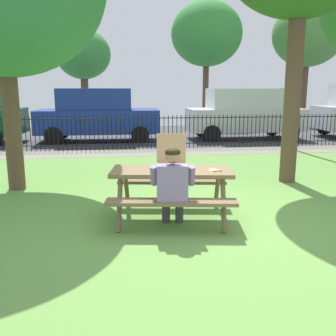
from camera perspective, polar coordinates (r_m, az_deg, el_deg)
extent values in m
cube|color=#6C9F48|center=(7.36, 3.09, -3.79)|extent=(28.00, 10.90, 0.02)
cube|color=gray|center=(11.96, -0.88, 2.36)|extent=(28.00, 1.40, 0.01)
cube|color=#424247|center=(16.39, -2.57, 4.94)|extent=(28.00, 7.59, 0.01)
cube|color=brown|center=(5.76, 0.54, -0.50)|extent=(1.89, 1.00, 0.06)
cube|color=brown|center=(5.26, 0.49, -5.11)|extent=(1.82, 0.53, 0.05)
cube|color=brown|center=(6.42, 0.57, -1.97)|extent=(1.82, 0.53, 0.05)
cylinder|color=brown|center=(5.52, -7.22, -5.31)|extent=(0.13, 0.44, 0.74)
cylinder|color=brown|center=(6.30, -6.17, -3.09)|extent=(0.13, 0.44, 0.74)
cylinder|color=brown|center=(5.51, 8.24, -5.37)|extent=(0.13, 0.44, 0.74)
cylinder|color=brown|center=(6.30, 7.30, -3.14)|extent=(0.13, 0.44, 0.74)
cube|color=tan|center=(5.82, 0.54, -0.03)|extent=(0.50, 0.50, 0.01)
cube|color=silver|center=(5.81, 0.54, 0.04)|extent=(0.46, 0.46, 0.00)
cube|color=tan|center=(5.59, 0.60, -0.21)|extent=(0.45, 0.06, 0.04)
cube|color=tan|center=(6.03, 0.48, 0.67)|extent=(0.45, 0.06, 0.04)
cube|color=tan|center=(5.81, -1.64, 0.24)|extent=(0.06, 0.45, 0.04)
cube|color=tan|center=(5.82, 2.71, 0.25)|extent=(0.06, 0.45, 0.04)
cube|color=tan|center=(6.00, 0.48, 3.03)|extent=(0.45, 0.06, 0.45)
pyramid|color=#F2E06A|center=(5.76, 6.88, -0.23)|extent=(0.16, 0.25, 0.01)
cube|color=tan|center=(5.65, 7.34, -0.43)|extent=(0.14, 0.05, 0.02)
cylinder|color=#3E3E3E|center=(5.73, -0.31, -5.98)|extent=(0.12, 0.12, 0.44)
cylinder|color=#3E3E3E|center=(5.45, -0.36, -4.15)|extent=(0.21, 0.44, 0.15)
cylinder|color=#3E3E3E|center=(5.73, 1.70, -5.98)|extent=(0.12, 0.12, 0.44)
cylinder|color=#3E3E3E|center=(5.45, 1.75, -4.16)|extent=(0.21, 0.44, 0.15)
cube|color=#8C72A5|center=(5.19, 0.69, -2.36)|extent=(0.45, 0.28, 0.52)
cylinder|color=#8C72A5|center=(5.22, -2.16, -1.10)|extent=(0.12, 0.22, 0.31)
cylinder|color=#8C72A5|center=(5.22, 3.55, -1.12)|extent=(0.12, 0.22, 0.31)
sphere|color=tan|center=(5.13, 0.70, 1.82)|extent=(0.21, 0.21, 0.21)
ellipsoid|color=black|center=(5.11, 0.70, 2.35)|extent=(0.21, 0.20, 0.12)
cylinder|color=black|center=(12.53, -1.24, 7.44)|extent=(20.98, 0.03, 0.03)
cylinder|color=black|center=(12.62, -1.22, 3.63)|extent=(20.98, 0.03, 0.03)
cylinder|color=black|center=(13.03, -23.40, 4.62)|extent=(0.02, 0.02, 1.09)
cylinder|color=black|center=(13.00, -22.80, 4.64)|extent=(0.02, 0.02, 1.09)
cylinder|color=black|center=(12.96, -22.20, 4.67)|extent=(0.02, 0.02, 1.09)
cylinder|color=black|center=(12.92, -21.60, 4.70)|extent=(0.02, 0.02, 1.09)
cylinder|color=black|center=(12.89, -20.99, 4.73)|extent=(0.02, 0.02, 1.09)
cylinder|color=black|center=(12.85, -20.38, 4.76)|extent=(0.02, 0.02, 1.09)
cylinder|color=black|center=(12.82, -19.77, 4.79)|extent=(0.02, 0.02, 1.09)
cylinder|color=black|center=(12.79, -19.15, 4.81)|extent=(0.02, 0.02, 1.09)
cylinder|color=black|center=(12.76, -18.53, 4.84)|extent=(0.02, 0.02, 1.09)
cylinder|color=black|center=(12.74, -17.91, 4.87)|extent=(0.02, 0.02, 1.09)
cylinder|color=black|center=(12.71, -17.28, 4.89)|extent=(0.02, 0.02, 1.09)
cylinder|color=black|center=(12.69, -16.66, 4.92)|extent=(0.02, 0.02, 1.09)
cylinder|color=black|center=(12.66, -16.03, 4.94)|extent=(0.02, 0.02, 1.09)
cylinder|color=black|center=(12.64, -15.40, 4.97)|extent=(0.02, 0.02, 1.09)
cylinder|color=black|center=(12.62, -14.76, 4.99)|extent=(0.02, 0.02, 1.09)
cylinder|color=black|center=(12.60, -14.12, 5.02)|extent=(0.02, 0.02, 1.09)
cylinder|color=black|center=(12.59, -13.49, 5.04)|extent=(0.02, 0.02, 1.09)
cylinder|color=black|center=(12.57, -12.85, 5.06)|extent=(0.02, 0.02, 1.09)
cylinder|color=black|center=(12.56, -12.21, 5.08)|extent=(0.02, 0.02, 1.09)
cylinder|color=black|center=(12.55, -11.56, 5.10)|extent=(0.02, 0.02, 1.09)
cylinder|color=black|center=(12.54, -10.92, 5.12)|extent=(0.02, 0.02, 1.09)
cylinder|color=black|center=(12.53, -10.27, 5.14)|extent=(0.02, 0.02, 1.09)
cylinder|color=black|center=(12.52, -9.63, 5.16)|extent=(0.02, 0.02, 1.09)
cylinder|color=black|center=(12.51, -8.98, 5.18)|extent=(0.02, 0.02, 1.09)
cylinder|color=black|center=(12.51, -8.34, 5.20)|extent=(0.02, 0.02, 1.09)
cylinder|color=black|center=(12.51, -7.69, 5.22)|extent=(0.02, 0.02, 1.09)
cylinder|color=black|center=(12.51, -7.04, 5.23)|extent=(0.02, 0.02, 1.09)
cylinder|color=black|center=(12.51, -6.39, 5.25)|extent=(0.02, 0.02, 1.09)
cylinder|color=black|center=(12.51, -5.75, 5.27)|extent=(0.02, 0.02, 1.09)
cylinder|color=black|center=(12.51, -5.10, 5.28)|extent=(0.02, 0.02, 1.09)
cylinder|color=black|center=(12.52, -4.45, 5.29)|extent=(0.02, 0.02, 1.09)
cylinder|color=black|center=(12.53, -3.81, 5.31)|extent=(0.02, 0.02, 1.09)
cylinder|color=black|center=(12.53, -3.16, 5.32)|extent=(0.02, 0.02, 1.09)
cylinder|color=black|center=(12.54, -2.52, 5.33)|extent=(0.02, 0.02, 1.09)
cylinder|color=black|center=(12.56, -1.87, 5.34)|extent=(0.02, 0.02, 1.09)
cylinder|color=black|center=(12.57, -1.23, 5.35)|extent=(0.02, 0.02, 1.09)
cylinder|color=black|center=(12.58, -0.59, 5.36)|extent=(0.02, 0.02, 1.09)
cylinder|color=black|center=(12.60, 0.05, 5.37)|extent=(0.02, 0.02, 1.09)
cylinder|color=black|center=(12.62, 0.69, 5.38)|extent=(0.02, 0.02, 1.09)
cylinder|color=black|center=(12.64, 1.32, 5.39)|extent=(0.02, 0.02, 1.09)
cylinder|color=black|center=(12.66, 1.95, 5.40)|extent=(0.02, 0.02, 1.09)
cylinder|color=black|center=(12.68, 2.59, 5.40)|extent=(0.02, 0.02, 1.09)
cylinder|color=black|center=(12.71, 3.21, 5.41)|extent=(0.02, 0.02, 1.09)
cylinder|color=black|center=(12.73, 3.84, 5.41)|extent=(0.02, 0.02, 1.09)
cylinder|color=black|center=(12.76, 4.47, 5.42)|extent=(0.02, 0.02, 1.09)
cylinder|color=black|center=(12.79, 5.09, 5.42)|extent=(0.02, 0.02, 1.09)
cylinder|color=black|center=(12.82, 5.70, 5.43)|extent=(0.02, 0.02, 1.09)
cylinder|color=black|center=(12.85, 6.32, 5.43)|extent=(0.02, 0.02, 1.09)
cylinder|color=black|center=(12.88, 6.93, 5.43)|extent=(0.02, 0.02, 1.09)
cylinder|color=black|center=(12.92, 7.54, 5.43)|extent=(0.02, 0.02, 1.09)
cylinder|color=black|center=(12.95, 8.15, 5.43)|extent=(0.02, 0.02, 1.09)
cylinder|color=black|center=(12.99, 8.75, 5.43)|extent=(0.02, 0.02, 1.09)
cylinder|color=black|center=(13.03, 9.35, 5.43)|extent=(0.02, 0.02, 1.09)
cylinder|color=black|center=(13.07, 9.94, 5.43)|extent=(0.02, 0.02, 1.09)
cylinder|color=black|center=(13.11, 10.54, 5.43)|extent=(0.02, 0.02, 1.09)
cylinder|color=black|center=(13.15, 11.12, 5.43)|extent=(0.02, 0.02, 1.09)
cylinder|color=black|center=(13.20, 11.71, 5.42)|extent=(0.02, 0.02, 1.09)
cylinder|color=black|center=(13.24, 12.29, 5.42)|extent=(0.02, 0.02, 1.09)
cylinder|color=black|center=(13.29, 12.86, 5.42)|extent=(0.02, 0.02, 1.09)
cylinder|color=black|center=(13.34, 13.43, 5.41)|extent=(0.02, 0.02, 1.09)
cylinder|color=black|center=(13.39, 14.00, 5.41)|extent=(0.02, 0.02, 1.09)
cylinder|color=black|center=(13.44, 14.57, 5.40)|extent=(0.02, 0.02, 1.09)
cylinder|color=black|center=(13.49, 15.12, 5.40)|extent=(0.02, 0.02, 1.09)
cylinder|color=black|center=(13.54, 15.68, 5.39)|extent=(0.02, 0.02, 1.09)
cylinder|color=black|center=(13.60, 16.23, 5.38)|extent=(0.02, 0.02, 1.09)
cylinder|color=black|center=(13.65, 16.77, 5.38)|extent=(0.02, 0.02, 1.09)
cylinder|color=black|center=(13.71, 17.32, 5.37)|extent=(0.02, 0.02, 1.09)
cylinder|color=black|center=(13.77, 17.85, 5.36)|extent=(0.02, 0.02, 1.09)
cylinder|color=black|center=(13.83, 18.38, 5.35)|extent=(0.02, 0.02, 1.09)
cylinder|color=black|center=(13.89, 18.91, 5.34)|extent=(0.02, 0.02, 1.09)
cylinder|color=black|center=(13.95, 19.43, 5.33)|extent=(0.02, 0.02, 1.09)
cylinder|color=black|center=(14.02, 19.95, 5.32)|extent=(0.02, 0.02, 1.09)
cylinder|color=black|center=(14.08, 20.47, 5.31)|extent=(0.02, 0.02, 1.09)
cylinder|color=black|center=(14.14, 20.98, 5.30)|extent=(0.02, 0.02, 1.09)
cylinder|color=black|center=(14.21, 21.48, 5.29)|extent=(0.02, 0.02, 1.09)
cylinder|color=black|center=(14.28, 21.98, 5.28)|extent=(0.02, 0.02, 1.09)
cylinder|color=black|center=(14.35, 22.47, 5.27)|extent=(0.02, 0.02, 1.09)
cylinder|color=black|center=(14.42, 22.96, 5.26)|extent=(0.02, 0.02, 1.09)
cylinder|color=black|center=(14.49, 23.45, 5.25)|extent=(0.02, 0.02, 1.09)
cylinder|color=black|center=(12.91, 18.67, 12.00)|extent=(0.12, 0.12, 4.27)
sphere|color=white|center=(13.13, 19.37, 21.88)|extent=(0.28, 0.28, 0.28)
cylinder|color=brown|center=(8.40, 17.97, 9.89)|extent=(0.33, 0.33, 3.53)
cylinder|color=brown|center=(8.01, -22.10, 5.59)|extent=(0.32, 0.32, 2.44)
cylinder|color=black|center=(15.95, -22.38, 5.04)|extent=(0.64, 0.13, 0.64)
cube|color=navy|center=(14.49, -10.28, 6.89)|extent=(4.42, 1.86, 0.84)
cube|color=navy|center=(14.45, -10.80, 10.04)|extent=(2.62, 1.62, 0.76)
cube|color=#262D38|center=(14.41, -7.00, 10.15)|extent=(0.06, 1.53, 0.65)
cylinder|color=black|center=(13.61, -4.15, 4.88)|extent=(0.64, 0.12, 0.64)
cylinder|color=black|center=(15.40, -4.41, 5.69)|extent=(0.64, 0.12, 0.64)
cylinder|color=black|center=(13.83, -16.67, 4.52)|extent=(0.64, 0.12, 0.64)
cylinder|color=black|center=(15.60, -15.51, 5.37)|extent=(0.64, 0.12, 0.64)
cube|color=silver|center=(15.23, 11.32, 7.09)|extent=(4.41, 1.82, 0.84)
cube|color=silver|center=(15.16, 11.08, 10.11)|extent=(2.61, 1.59, 0.76)
cube|color=#262D38|center=(15.48, 14.46, 9.99)|extent=(0.05, 1.53, 0.65)
cylinder|color=black|center=(14.99, 17.80, 4.99)|extent=(0.64, 0.11, 0.64)
cylinder|color=black|center=(16.63, 15.20, 5.77)|extent=(0.64, 0.11, 0.64)
cylinder|color=black|center=(14.00, 6.58, 5.02)|extent=(0.64, 0.11, 0.64)
cylinder|color=black|center=(15.74, 5.02, 5.81)|extent=(0.64, 0.11, 0.64)
cylinder|color=black|center=(17.68, 22.22, 5.64)|extent=(0.64, 0.12, 0.64)
cylinder|color=brown|center=(21.21, -12.19, 9.81)|extent=(0.39, 0.39, 2.60)
ellipsoid|color=#38883B|center=(21.27, -12.48, 16.19)|extent=(2.83, 2.83, 2.55)
cylinder|color=brown|center=(21.64, 5.59, 11.06)|extent=(0.32, 0.32, 3.36)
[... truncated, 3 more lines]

